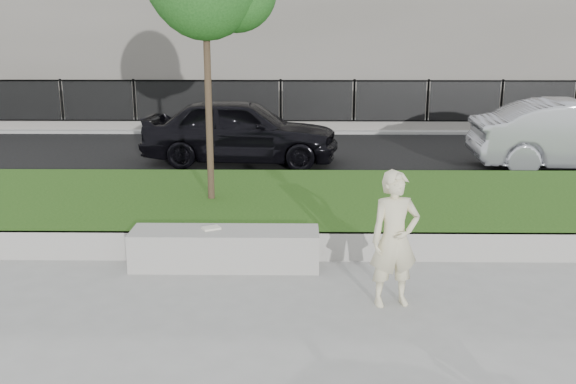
{
  "coord_description": "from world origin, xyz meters",
  "views": [
    {
      "loc": [
        -0.13,
        -7.27,
        3.12
      ],
      "look_at": [
        -0.24,
        1.2,
        0.93
      ],
      "focal_mm": 40.0,
      "sensor_mm": 36.0,
      "label": 1
    }
  ],
  "objects_px": {
    "stone_bench": "(225,248)",
    "car_dark": "(241,130)",
    "man": "(395,239)",
    "book": "(211,228)"
  },
  "relations": [
    {
      "from": "stone_bench",
      "to": "man",
      "type": "height_order",
      "value": "man"
    },
    {
      "from": "man",
      "to": "book",
      "type": "relative_size",
      "value": 6.95
    },
    {
      "from": "man",
      "to": "book",
      "type": "xyz_separation_m",
      "value": [
        -2.25,
        1.23,
        -0.27
      ]
    },
    {
      "from": "man",
      "to": "car_dark",
      "type": "relative_size",
      "value": 0.35
    },
    {
      "from": "stone_bench",
      "to": "car_dark",
      "type": "relative_size",
      "value": 0.56
    },
    {
      "from": "book",
      "to": "man",
      "type": "bearing_deg",
      "value": -55.63
    },
    {
      "from": "stone_bench",
      "to": "man",
      "type": "bearing_deg",
      "value": -29.7
    },
    {
      "from": "stone_bench",
      "to": "man",
      "type": "xyz_separation_m",
      "value": [
        2.06,
        -1.18,
        0.54
      ]
    },
    {
      "from": "stone_bench",
      "to": "car_dark",
      "type": "xyz_separation_m",
      "value": [
        -0.34,
        6.58,
        0.55
      ]
    },
    {
      "from": "man",
      "to": "car_dark",
      "type": "bearing_deg",
      "value": 95.3
    }
  ]
}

